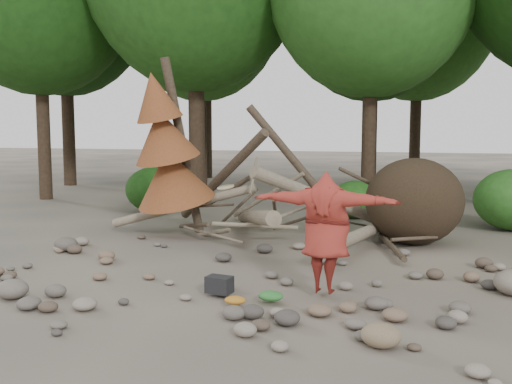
% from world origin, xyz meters
% --- Properties ---
extents(ground, '(120.00, 120.00, 0.00)m').
position_xyz_m(ground, '(0.00, 0.00, 0.00)').
color(ground, '#514C44').
rests_on(ground, ground).
extents(deadfall_pile, '(8.55, 5.24, 3.30)m').
position_xyz_m(deadfall_pile, '(2.02, 4.24, 0.95)').
color(deadfall_pile, '#332619').
rests_on(deadfall_pile, ground).
extents(dead_conifer, '(2.06, 2.16, 4.35)m').
position_xyz_m(dead_conifer, '(-3.12, 3.37, 2.11)').
color(dead_conifer, '#4C3F30').
rests_on(dead_conifer, ground).
extents(bush_left, '(1.80, 1.80, 1.44)m').
position_xyz_m(bush_left, '(-5.50, 7.20, 0.72)').
color(bush_left, '#1C4A13').
rests_on(bush_left, ground).
extents(bush_mid, '(1.40, 1.40, 1.12)m').
position_xyz_m(bush_mid, '(0.80, 7.80, 0.56)').
color(bush_mid, '#265E1B').
rests_on(bush_mid, ground).
extents(frisbee_thrower, '(3.13, 0.94, 1.89)m').
position_xyz_m(frisbee_thrower, '(1.45, -0.41, 1.02)').
color(frisbee_thrower, maroon).
rests_on(frisbee_thrower, ground).
extents(backpack, '(0.43, 0.31, 0.26)m').
position_xyz_m(backpack, '(-0.13, -0.89, 0.13)').
color(backpack, black).
rests_on(backpack, ground).
extents(cloth_green, '(0.38, 0.32, 0.14)m').
position_xyz_m(cloth_green, '(0.74, -1.01, 0.07)').
color(cloth_green, '#2D722F').
rests_on(cloth_green, ground).
extents(cloth_orange, '(0.32, 0.26, 0.12)m').
position_xyz_m(cloth_orange, '(0.29, -1.33, 0.06)').
color(cloth_orange, '#B7731F').
rests_on(cloth_orange, ground).
extents(boulder_front_left, '(0.51, 0.46, 0.30)m').
position_xyz_m(boulder_front_left, '(-3.15, -1.96, 0.15)').
color(boulder_front_left, '#6E655C').
rests_on(boulder_front_left, ground).
extents(boulder_front_right, '(0.49, 0.44, 0.29)m').
position_xyz_m(boulder_front_right, '(2.48, -2.26, 0.15)').
color(boulder_front_right, '#846E52').
rests_on(boulder_front_right, ground).
extents(boulder_mid_left, '(0.51, 0.46, 0.31)m').
position_xyz_m(boulder_mid_left, '(-4.51, 1.26, 0.15)').
color(boulder_mid_left, '#5A534C').
rests_on(boulder_mid_left, ground).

